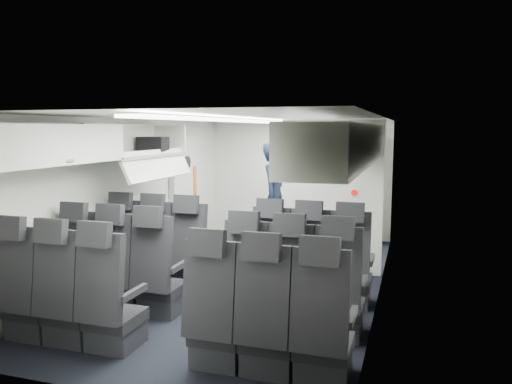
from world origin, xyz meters
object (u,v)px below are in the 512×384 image
Objects in this scene: seat_row_mid at (203,284)px; flight_attendant at (276,198)px; seat_row_rear at (161,314)px; seat_row_front at (233,262)px; galley_unit at (347,190)px; boarding_door at (185,192)px; carry_on_bag at (153,145)px.

flight_attendant reaches higher than seat_row_mid.
seat_row_rear is (0.00, -0.90, 0.00)m from seat_row_mid.
galley_unit is (0.95, 3.25, 0.55)m from seat_row_front.
galley_unit is (0.95, 5.05, 0.55)m from seat_row_rear.
galley_unit is (0.95, 4.15, 0.55)m from seat_row_mid.
seat_row_mid is at bearing -90.00° from seat_row_front.
galley_unit is at bearing 79.35° from seat_row_rear.
flight_attendant is (-0.05, 3.04, 0.50)m from seat_row_mid.
seat_row_rear is 4.25m from boarding_door.
carry_on_bag is at bearing -80.42° from boarding_door.
carry_on_bag is at bearing 147.10° from flight_attendant.
galley_unit reaches higher than flight_attendant.
seat_row_mid is at bearing -61.23° from boarding_door.
boarding_door is at bearing 118.77° from seat_row_mid.
galley_unit is 5.05× the size of carry_on_bag.
seat_row_rear is at bearing -67.13° from boarding_door.
seat_row_front and seat_row_mid have the same top height.
seat_row_mid is 3.08m from flight_attendant.
seat_row_front is at bearing 90.00° from seat_row_mid.
carry_on_bag is (-2.34, -2.64, 0.84)m from galley_unit.
galley_unit is 1.05× the size of flight_attendant.
seat_row_mid is 8.85× the size of carry_on_bag.
seat_row_front is 0.90m from seat_row_mid.
seat_row_front is 1.80m from seat_row_rear.
carry_on_bag is at bearing 132.64° from seat_row_mid.
carry_on_bag reaches higher than flight_attendant.
boarding_door is (-1.64, 2.99, 0.55)m from seat_row_mid.
galley_unit reaches higher than seat_row_rear.
boarding_door reaches higher than seat_row_mid.
seat_row_front is 1.79× the size of boarding_door.
seat_row_rear is 3.11m from carry_on_bag.
boarding_door is 1.71m from carry_on_bag.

